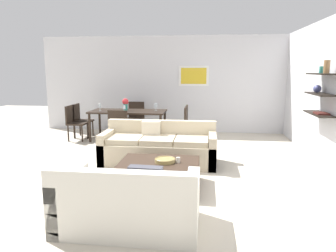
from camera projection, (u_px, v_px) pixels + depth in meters
ground_plane at (157, 168)px, 5.81m from camera, size 18.00×18.00×0.00m
back_wall_unit at (187, 84)px, 8.98m from camera, size 8.40×0.09×2.70m
right_wall_shelf_unit at (326, 93)px, 5.78m from camera, size 0.34×8.20×2.70m
sofa_beige at (159, 148)px, 6.09m from camera, size 2.16×0.90×0.78m
loveseat_white at (129, 203)px, 3.59m from camera, size 1.58×0.90×0.78m
coffee_table at (159, 175)px, 4.86m from camera, size 1.21×0.99×0.38m
decorative_bowl at (165, 160)px, 4.85m from camera, size 0.32×0.32×0.06m
candle_jar at (178, 160)px, 4.84m from camera, size 0.06×0.06×0.08m
dining_table at (128, 114)px, 7.99m from camera, size 1.88×0.86×0.75m
dining_chair_right_near at (181, 123)px, 7.67m from camera, size 0.44×0.44×0.88m
dining_chair_head at (136, 116)px, 8.84m from camera, size 0.44×0.44×0.88m
dining_chair_left_near at (74, 120)px, 8.00m from camera, size 0.44×0.44×0.88m
dining_chair_right_far at (182, 120)px, 8.05m from camera, size 0.44×0.44×0.88m
dining_chair_left_far at (80, 118)px, 8.38m from camera, size 0.44×0.44×0.88m
dining_chair_foot at (119, 126)px, 7.21m from camera, size 0.44×0.44×0.88m
wine_glass_foot at (124, 108)px, 7.60m from camera, size 0.06×0.06×0.17m
wine_glass_right_far at (156, 106)px, 7.98m from camera, size 0.08×0.08×0.18m
wine_glass_left_near at (100, 106)px, 7.94m from camera, size 0.07×0.07×0.18m
centerpiece_vase at (125, 103)px, 7.97m from camera, size 0.16×0.16×0.31m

